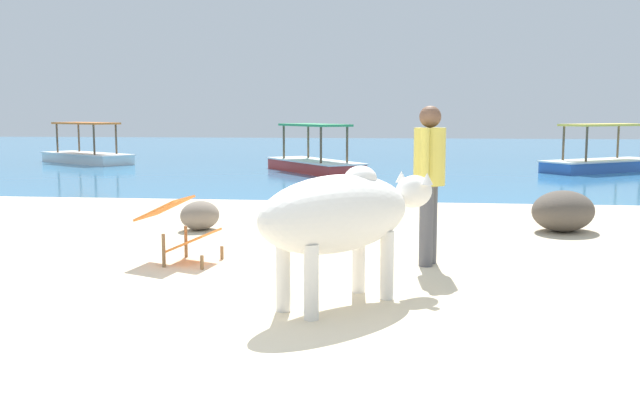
{
  "coord_description": "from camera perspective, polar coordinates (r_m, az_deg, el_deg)",
  "views": [
    {
      "loc": [
        1.19,
        -5.38,
        1.58
      ],
      "look_at": [
        0.2,
        3.0,
        0.55
      ],
      "focal_mm": 39.81,
      "sensor_mm": 36.0,
      "label": 1
    }
  ],
  "objects": [
    {
      "name": "water_surface",
      "position": [
        27.45,
        4.26,
        3.65
      ],
      "size": [
        60.0,
        36.0,
        0.03
      ],
      "primitive_type": "cube",
      "color": "teal",
      "rests_on": "ground"
    },
    {
      "name": "cow",
      "position": [
        5.7,
        1.75,
        -1.15
      ],
      "size": [
        1.57,
        1.78,
        1.12
      ],
      "rotation": [
        0.0,
        0.0,
        0.88
      ],
      "color": "silver",
      "rests_on": "sand_beach"
    },
    {
      "name": "shore_rock_medium",
      "position": [
        9.84,
        18.96,
        -0.84
      ],
      "size": [
        1.18,
        1.21,
        0.54
      ],
      "primitive_type": "ellipsoid",
      "rotation": [
        0.0,
        0.0,
        0.93
      ],
      "color": "brown",
      "rests_on": "sand_beach"
    },
    {
      "name": "shore_rock_small",
      "position": [
        9.57,
        -9.63,
        -1.23
      ],
      "size": [
        0.66,
        0.71,
        0.39
      ],
      "primitive_type": "ellipsoid",
      "rotation": [
        0.0,
        0.0,
        1.18
      ],
      "color": "gray",
      "rests_on": "sand_beach"
    },
    {
      "name": "boat_white",
      "position": [
        23.72,
        -18.24,
        3.5
      ],
      "size": [
        3.69,
        3.01,
        1.29
      ],
      "rotation": [
        0.0,
        0.0,
        5.69
      ],
      "color": "white",
      "rests_on": "water_surface"
    },
    {
      "name": "boat_red",
      "position": [
        19.09,
        -0.47,
        3.09
      ],
      "size": [
        3.07,
        3.66,
        1.29
      ],
      "rotation": [
        0.0,
        0.0,
        5.33
      ],
      "color": "#C63833",
      "rests_on": "water_surface"
    },
    {
      "name": "person_standing",
      "position": [
        7.26,
        8.77,
        2.19
      ],
      "size": [
        0.32,
        0.49,
        1.62
      ],
      "rotation": [
        0.0,
        0.0,
        6.01
      ],
      "color": "#4C4C51",
      "rests_on": "sand_beach"
    },
    {
      "name": "boat_blue",
      "position": [
        20.76,
        21.73,
        2.91
      ],
      "size": [
        3.66,
        3.06,
        1.29
      ],
      "rotation": [
        0.0,
        0.0,
        3.76
      ],
      "color": "#3866B7",
      "rests_on": "water_surface"
    },
    {
      "name": "deck_chair_far",
      "position": [
        7.49,
        -11.25,
        -2.05
      ],
      "size": [
        0.83,
        0.63,
        0.68
      ],
      "rotation": [
        0.0,
        0.0,
        6.15
      ],
      "color": "brown",
      "rests_on": "sand_beach"
    },
    {
      "name": "sand_beach",
      "position": [
        5.73,
        -5.59,
        -8.89
      ],
      "size": [
        18.0,
        14.0,
        0.04
      ],
      "primitive_type": "cube",
      "color": "beige",
      "rests_on": "ground"
    },
    {
      "name": "shore_rock_large",
      "position": [
        10.49,
        1.01,
        -0.42
      ],
      "size": [
        0.69,
        0.77,
        0.38
      ],
      "primitive_type": "ellipsoid",
      "rotation": [
        0.0,
        0.0,
        1.22
      ],
      "color": "brown",
      "rests_on": "sand_beach"
    }
  ]
}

